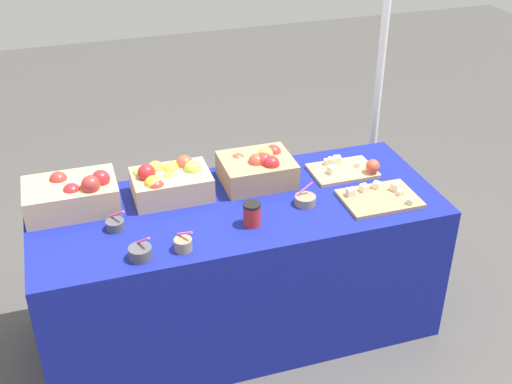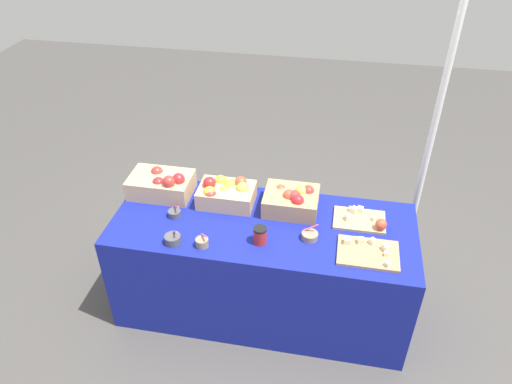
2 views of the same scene
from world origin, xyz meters
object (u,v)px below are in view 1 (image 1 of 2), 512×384
apple_crate_left (74,194)px  apple_crate_right (258,168)px  sample_bowl_near (115,225)px  sample_bowl_mid (305,200)px  apple_crate_middle (169,181)px  sample_bowl_extra (183,244)px  cutting_board_front (379,198)px  cutting_board_back (348,169)px  sample_bowl_far (140,253)px  tent_pole (379,82)px  coffee_cup (252,214)px

apple_crate_left → apple_crate_right: bearing=-0.4°
apple_crate_left → sample_bowl_near: size_ratio=4.03×
apple_crate_left → sample_bowl_mid: 1.06m
apple_crate_middle → sample_bowl_extra: 0.45m
apple_crate_middle → apple_crate_right: 0.44m
apple_crate_middle → cutting_board_front: bearing=-20.0°
cutting_board_back → sample_bowl_far: sample_bowl_far is taller
apple_crate_middle → cutting_board_back: apple_crate_middle is taller
cutting_board_back → sample_bowl_far: bearing=-160.2°
cutting_board_back → sample_bowl_mid: sample_bowl_mid is taller
sample_bowl_near → apple_crate_right: bearing=16.5°
tent_pole → apple_crate_right: bearing=-154.2°
cutting_board_front → apple_crate_middle: bearing=160.0°
sample_bowl_near → sample_bowl_mid: (0.86, -0.06, -0.00)m
sample_bowl_mid → sample_bowl_far: bearing=-166.8°
apple_crate_middle → coffee_cup: 0.46m
apple_crate_left → tent_pole: tent_pole is taller
sample_bowl_far → sample_bowl_mid: bearing=13.2°
apple_crate_middle → sample_bowl_extra: size_ratio=3.68×
cutting_board_back → coffee_cup: size_ratio=2.97×
sample_bowl_extra → tent_pole: (1.31, 0.86, 0.24)m
coffee_cup → tent_pole: 1.26m
tent_pole → cutting_board_front: bearing=-115.1°
cutting_board_front → sample_bowl_near: size_ratio=3.43×
cutting_board_front → coffee_cup: coffee_cup is taller
cutting_board_back → coffee_cup: (-0.60, -0.30, 0.03)m
coffee_cup → apple_crate_right: bearing=68.2°
apple_crate_right → cutting_board_front: bearing=-35.1°
apple_crate_left → tent_pole: bearing=13.1°
apple_crate_middle → sample_bowl_extra: apple_crate_middle is taller
sample_bowl_extra → coffee_cup: 0.34m
apple_crate_right → cutting_board_front: size_ratio=0.98×
sample_bowl_far → coffee_cup: same height
apple_crate_middle → coffee_cup: (0.30, -0.35, -0.02)m
apple_crate_middle → sample_bowl_near: bearing=-143.7°
coffee_cup → apple_crate_left: bearing=153.4°
sample_bowl_mid → cutting_board_front: bearing=-11.6°
apple_crate_left → apple_crate_right: apple_crate_left is taller
sample_bowl_far → apple_crate_left: bearing=115.7°
cutting_board_back → tent_pole: bearing=50.5°
cutting_board_front → sample_bowl_mid: size_ratio=3.43×
sample_bowl_near → sample_bowl_far: (0.07, -0.25, 0.00)m
apple_crate_left → tent_pole: size_ratio=0.21×
apple_crate_middle → coffee_cup: size_ratio=3.33×
apple_crate_middle → sample_bowl_near: (-0.28, -0.21, -0.05)m
cutting_board_front → sample_bowl_far: bearing=-174.2°
apple_crate_right → tent_pole: bearing=25.8°
apple_crate_left → cutting_board_back: (1.33, -0.07, -0.06)m
apple_crate_left → cutting_board_back: apple_crate_left is taller
cutting_board_front → apple_crate_left: bearing=165.6°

